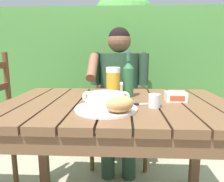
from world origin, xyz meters
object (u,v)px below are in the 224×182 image
Objects in this scene: chair_near_diner at (119,108)px; table_knife at (138,104)px; beer_bottle at (128,78)px; bread_roll at (120,104)px; beer_glass at (113,83)px; butter_tub at (175,97)px; soup_bowl at (106,100)px; serving_plate at (106,109)px; person_eating at (119,88)px; water_glass_small at (154,101)px; diner_bowl at (118,87)px.

table_knife is at bearing -83.38° from chair_near_diner.
chair_near_diner is 3.85× the size of beer_bottle.
bread_roll is 0.38m from beer_bottle.
beer_bottle is at bearing 30.43° from beer_glass.
butter_tub reaches higher than table_knife.
bread_roll is (0.06, -0.07, 0.00)m from soup_bowl.
serving_plate is 1.95× the size of bread_roll.
beer_bottle reaches higher than chair_near_diner.
butter_tub is (0.25, -0.11, -0.08)m from beer_bottle.
person_eating is at bearing 87.74° from beer_glass.
chair_near_diner is 0.80m from beer_bottle.
beer_glass is (-0.04, 0.32, 0.04)m from bread_roll.
water_glass_small is 0.59× the size of butter_tub.
soup_bowl is (-0.04, -0.80, 0.09)m from person_eating.
diner_bowl is (0.02, 0.22, -0.06)m from beer_glass.
beer_bottle is 0.28m from water_glass_small.
beer_glass is at bearing 170.84° from butter_tub.
chair_near_diner is 0.92m from butter_tub.
table_knife is at bearing -74.15° from diner_bowl.
beer_glass is 0.67× the size of beer_bottle.
diner_bowl is at bearing 138.47° from butter_tub.
soup_bowl is at bearing -92.64° from chair_near_diner.
person_eating is 0.72m from table_knife.
serving_plate is 0.47m from diner_bowl.
beer_bottle reaches higher than water_glass_small.
water_glass_small reaches higher than table_knife.
table_knife is (0.15, 0.10, -0.00)m from serving_plate.
water_glass_small is 0.19m from butter_tub.
serving_plate is 4.44× the size of water_glass_small.
table_knife is at bearing -81.27° from person_eating.
beer_bottle is (0.11, 0.30, 0.10)m from serving_plate.
water_glass_small is (0.23, 0.06, -0.02)m from soup_bowl.
butter_tub is at bearing 42.16° from bread_roll.
diner_bowl is (0.05, 0.47, 0.02)m from serving_plate.
person_eating is 0.88m from bread_roll.
table_knife is (-0.21, -0.09, -0.02)m from butter_tub.
chair_near_diner is at bearing 96.62° from table_knife.
bread_roll is at bearing -140.78° from water_glass_small.
beer_bottle is (0.06, -0.51, 0.15)m from person_eating.
bread_roll is at bearing -88.66° from person_eating.
table_knife is (-0.07, 0.04, -0.03)m from water_glass_small.
diner_bowl is (-0.02, 0.54, -0.02)m from bread_roll.
diner_bowl is at bearing 109.64° from beer_bottle.
beer_glass reaches higher than butter_tub.
soup_bowl is at bearing -165.63° from water_glass_small.
beer_glass reaches higher than serving_plate.
person_eating is 0.69m from butter_tub.
serving_plate is 1.94× the size of table_knife.
bread_roll is at bearing -89.07° from chair_near_diner.
chair_near_diner is 1.13m from bread_roll.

